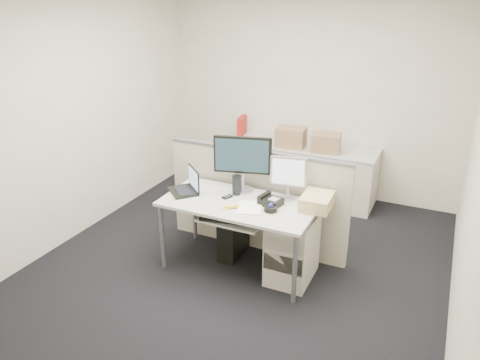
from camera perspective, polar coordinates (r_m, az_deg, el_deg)
The scene contains 28 objects.
floor at distance 4.91m, azimuth -0.13°, elevation -10.50°, with size 4.00×4.50×0.01m, color black.
wall_back at distance 6.37m, azimuth 8.59°, elevation 10.28°, with size 4.00×0.02×2.70m, color silver.
wall_front at distance 2.64m, azimuth -21.57°, elevation -9.21°, with size 4.00×0.02×2.70m, color silver.
wall_left at distance 5.45m, azimuth -19.73°, elevation 7.16°, with size 0.02×4.50×2.70m, color silver.
wall_right at distance 3.97m, azimuth 27.04°, elevation 0.51°, with size 0.02×4.50×2.70m, color silver.
desk at distance 4.58m, azimuth -0.14°, elevation -3.46°, with size 1.50×0.75×0.73m.
keyboard_tray at distance 4.46m, azimuth -1.12°, elevation -4.89°, with size 0.62×0.32×0.02m, color #B6B5AC.
drawer_pedestal at distance 4.61m, azimuth 6.41°, elevation -8.25°, with size 0.40×0.55×0.65m, color beige.
cubicle_partition at distance 5.00m, azimuth 2.02°, elevation -2.62°, with size 2.00×0.06×1.10m, color #A59C87.
back_counter at distance 6.36m, azimuth 7.24°, elevation 1.00°, with size 2.00×0.60×0.72m, color beige.
monitor_main at distance 4.69m, azimuth 0.32°, elevation 1.93°, with size 0.58×0.22×0.58m, color black.
monitor_small at distance 4.57m, azimuth 5.89°, elevation 0.19°, with size 0.35×0.18×0.43m, color #B7B7BC.
laptop at distance 4.76m, azimuth -7.02°, elevation -0.13°, with size 0.32×0.24×0.24m, color black.
trackball at distance 4.38m, azimuth 3.74°, elevation -3.49°, with size 0.13×0.13×0.05m, color black.
desk_phone at distance 4.50m, azimuth 3.76°, elevation -2.62°, with size 0.21×0.17×0.07m, color black.
paper_stack at distance 4.43m, azimuth 1.18°, elevation -3.39°, with size 0.23×0.29×0.01m, color white.
sticky_pad at distance 4.42m, azimuth -1.72°, elevation -3.43°, with size 0.07×0.07×0.01m, color yellow.
travel_mug at distance 4.69m, azimuth -0.41°, elevation -0.68°, with size 0.09×0.09×0.19m, color black.
banana at distance 4.42m, azimuth -0.97°, elevation -3.24°, with size 0.17×0.04×0.04m, color #FFF63C.
cellphone at distance 4.65m, azimuth -1.56°, elevation -2.07°, with size 0.06×0.11×0.01m, color black.
manila_folders at distance 4.47m, azimuth 9.35°, elevation -2.58°, with size 0.27×0.35×0.13m, color #D3C173.
keyboard at distance 4.43m, azimuth -1.94°, elevation -4.71°, with size 0.45×0.16×0.03m, color black.
pc_tower_desk at distance 5.01m, azimuth -0.73°, elevation -6.84°, with size 0.19×0.47×0.43m, color black.
pc_tower_spare_dark at distance 6.86m, azimuth -0.91°, elevation 1.44°, with size 0.18×0.44×0.41m, color black.
pc_tower_spare_silver at distance 6.96m, azimuth -2.77°, elevation 1.93°, with size 0.20×0.49×0.46m, color #B7B7BC.
cardboard_box_left at distance 6.11m, azimuth 6.22°, elevation 5.12°, with size 0.37×0.28×0.28m, color #936944.
cardboard_box_right at distance 5.99m, azimuth 10.45°, elevation 4.41°, with size 0.35×0.27×0.25m, color #936944.
red_binder at distance 6.59m, azimuth 0.24°, elevation 6.54°, with size 0.07×0.30×0.28m, color #9E1813.
Camera 1 is at (1.74, -3.73, 2.67)m, focal length 35.00 mm.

